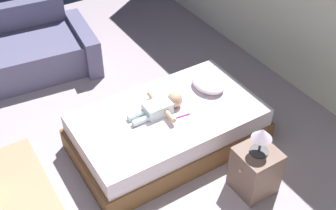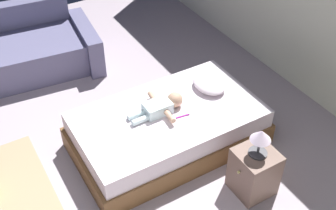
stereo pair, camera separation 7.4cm
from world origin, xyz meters
name	(u,v)px [view 2 (the right image)]	position (x,y,z in m)	size (l,w,h in m)	color
ground_plane	(95,189)	(0.00, 0.00, 0.00)	(8.00, 8.00, 0.00)	#A697A2
bed	(168,129)	(-0.17, 0.96, 0.23)	(1.17, 2.04, 0.46)	brown
pillow	(209,84)	(-0.30, 1.58, 0.52)	(0.43, 0.33, 0.11)	silver
baby	(161,106)	(-0.23, 0.92, 0.53)	(0.53, 0.62, 0.17)	silver
toothbrush	(184,116)	(-0.04, 1.07, 0.47)	(0.03, 0.16, 0.02)	#AF279E
couch	(15,53)	(-2.46, -0.07, 0.27)	(1.37, 2.21, 0.79)	slate
nightstand	(254,172)	(0.80, 1.36, 0.25)	(0.38, 0.41, 0.50)	brown
lamp	(261,138)	(0.80, 1.36, 0.71)	(0.20, 0.20, 0.29)	#333338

